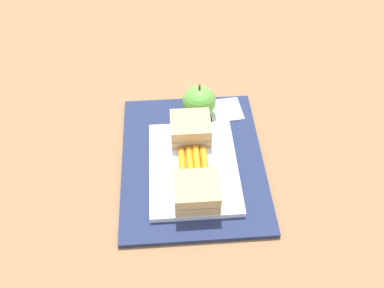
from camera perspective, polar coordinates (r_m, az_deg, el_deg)
ground_plane at (r=0.84m, az=0.06°, el=-2.53°), size 2.40×2.40×0.00m
lunchbag_mat at (r=0.84m, az=0.06°, el=-2.31°), size 0.36×0.28×0.01m
food_tray at (r=0.82m, az=0.19°, el=-3.18°), size 0.23×0.17×0.01m
sandwich_half_left at (r=0.75m, az=0.63°, el=-6.52°), size 0.07×0.08×0.04m
sandwich_half_right at (r=0.85m, az=-0.19°, el=2.14°), size 0.07×0.08×0.04m
carrot_sticks_bundle at (r=0.81m, az=0.19°, el=-2.64°), size 0.08×0.06×0.02m
apple at (r=0.90m, az=0.99°, el=5.72°), size 0.07×0.07×0.08m
paper_napkin at (r=0.93m, az=4.55°, el=4.64°), size 0.08×0.08×0.00m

